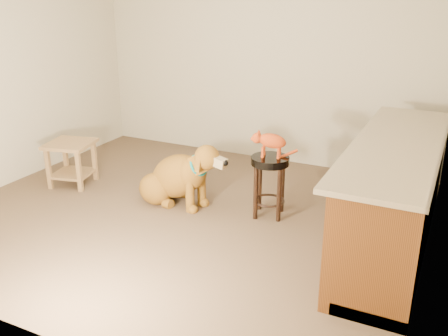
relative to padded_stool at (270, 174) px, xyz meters
The scene contains 8 objects.
floor 0.95m from the padded_stool, 153.74° to the right, with size 4.50×4.00×0.01m, color brown.
room_shell 1.50m from the padded_stool, 153.74° to the right, with size 4.54×4.04×2.62m.
cabinet_run 1.19m from the padded_stool, ahead, with size 0.70×2.56×0.94m.
padded_stool is the anchor object (origin of this frame).
wood_stool 1.48m from the padded_stool, 42.67° to the left, with size 0.46×0.46×0.83m.
side_table 2.34m from the padded_stool, behind, with size 0.58×0.58×0.50m.
golden_retriever 0.98m from the padded_stool, behind, with size 1.18×0.63×0.76m.
tabby_kitten 0.33m from the padded_stool, behind, with size 0.43×0.24×0.29m.
Camera 1 is at (2.35, -3.89, 2.17)m, focal length 40.00 mm.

